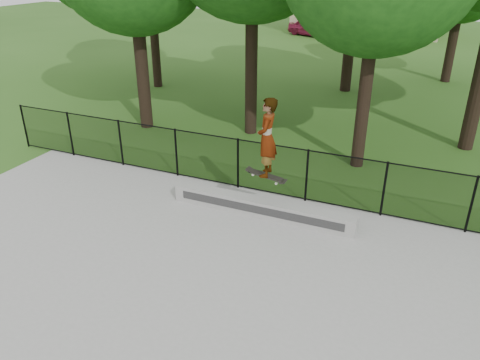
# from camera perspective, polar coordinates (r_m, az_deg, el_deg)

# --- Properties ---
(ground) EXTENTS (100.00, 100.00, 0.00)m
(ground) POSITION_cam_1_polar(r_m,az_deg,el_deg) (9.32, -15.67, -16.29)
(ground) COLOR #2B5618
(ground) RESTS_ON ground
(concrete_slab) EXTENTS (14.00, 12.00, 0.06)m
(concrete_slab) POSITION_cam_1_polar(r_m,az_deg,el_deg) (9.30, -15.69, -16.15)
(concrete_slab) COLOR #959591
(concrete_slab) RESTS_ON ground
(grind_ledge) EXTENTS (4.84, 0.40, 0.43)m
(grind_ledge) POSITION_cam_1_polar(r_m,az_deg,el_deg) (11.98, 2.65, -3.35)
(grind_ledge) COLOR #999994
(grind_ledge) RESTS_ON concrete_slab
(car_a) EXTENTS (4.04, 2.90, 1.29)m
(car_a) POSITION_cam_1_polar(r_m,az_deg,el_deg) (41.21, 8.45, 17.89)
(car_a) COLOR maroon
(car_a) RESTS_ON ground
(car_b) EXTENTS (3.69, 1.99, 1.27)m
(car_b) POSITION_cam_1_polar(r_m,az_deg,el_deg) (40.68, 11.67, 17.55)
(car_b) COLOR black
(car_b) RESTS_ON ground
(car_c) EXTENTS (4.09, 2.91, 1.18)m
(car_c) POSITION_cam_1_polar(r_m,az_deg,el_deg) (40.46, 13.95, 17.23)
(car_c) COLOR gray
(car_c) RESTS_ON ground
(skater_airborne) EXTENTS (0.84, 0.76, 2.06)m
(skater_airborne) POSITION_cam_1_polar(r_m,az_deg,el_deg) (10.98, 3.31, 5.06)
(skater_airborne) COLOR black
(skater_airborne) RESTS_ON ground
(chainlink_fence) EXTENTS (16.06, 0.06, 1.50)m
(chainlink_fence) POSITION_cam_1_polar(r_m,az_deg,el_deg) (13.14, -0.26, 2.04)
(chainlink_fence) COLOR black
(chainlink_fence) RESTS_ON concrete_slab
(distant_building) EXTENTS (12.40, 6.40, 4.30)m
(distant_building) POSITION_cam_1_polar(r_m,az_deg,el_deg) (43.82, 15.37, 19.77)
(distant_building) COLOR #BFB086
(distant_building) RESTS_ON ground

